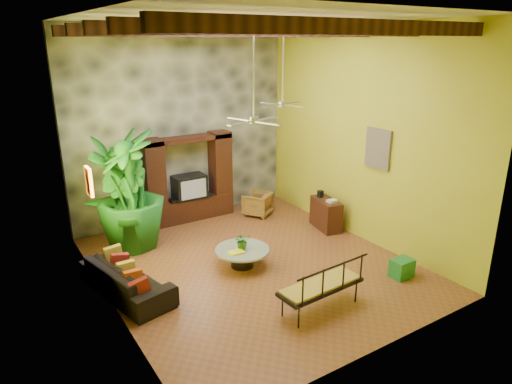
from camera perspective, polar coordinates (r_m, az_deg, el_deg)
ground at (r=10.00m, az=-0.50°, el=-8.97°), size 7.00×7.00×0.00m
ceiling at (r=8.89m, az=-0.59°, el=20.99°), size 6.00×7.00×0.02m
back_wall at (r=12.17m, az=-9.42°, el=8.23°), size 6.00×0.02×5.00m
left_wall at (r=8.00m, az=-19.08°, el=2.17°), size 0.02×7.00×5.00m
right_wall at (r=10.98m, az=12.94°, el=6.92°), size 0.02×7.00×5.00m
stone_accent_wall at (r=12.12m, az=-9.31°, el=8.19°), size 5.98×0.10×4.98m
ceiling_beams at (r=8.88m, az=-0.59°, el=19.58°), size 5.95×5.36×0.22m
entertainment_center at (r=12.21m, az=-8.37°, el=0.89°), size 2.40×0.55×2.30m
ceiling_fan_front at (r=8.52m, az=-0.26°, el=10.33°), size 1.28×1.28×1.86m
ceiling_fan_back at (r=10.84m, az=3.33°, el=12.03°), size 1.28×1.28×1.86m
wall_art_mask at (r=9.06m, az=-20.14°, el=1.24°), size 0.06×0.32×0.55m
wall_art_painting at (r=10.59m, az=15.01°, el=5.24°), size 0.06×0.70×0.90m
sofa at (r=9.11m, az=-15.87°, el=-10.39°), size 1.30×2.31×0.64m
wicker_armchair at (r=12.58m, az=0.22°, el=-1.50°), size 0.95×0.95×0.64m
tall_plant_a at (r=11.08m, az=-17.35°, el=0.12°), size 1.59×1.61×2.56m
tall_plant_b at (r=10.65m, az=-15.90°, el=-1.55°), size 1.40×1.50×2.18m
tall_plant_c at (r=10.72m, az=-15.44°, el=0.23°), size 1.61×1.61×2.75m
coffee_table at (r=9.81m, az=-1.73°, el=-7.89°), size 1.16×1.16×0.40m
centerpiece_plant at (r=9.68m, az=-1.71°, el=-6.09°), size 0.39×0.36×0.37m
yellow_tray at (r=9.57m, az=-2.50°, el=-7.53°), size 0.33×0.25×0.03m
iron_bench at (r=8.25m, az=8.46°, el=-11.35°), size 1.66×0.67×0.57m
side_console at (r=11.79m, az=8.73°, el=-2.75°), size 0.63×1.03×0.77m
green_bin at (r=9.87m, az=17.76°, el=-9.05°), size 0.44×0.33×0.39m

